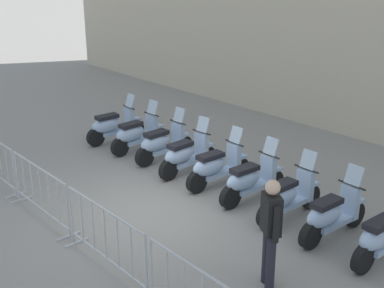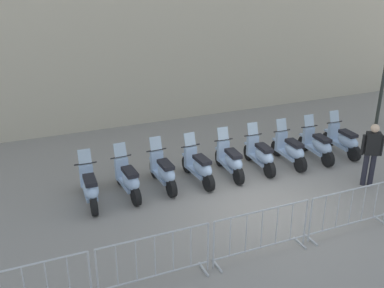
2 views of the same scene
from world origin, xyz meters
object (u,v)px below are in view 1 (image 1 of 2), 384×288
(motorcycle_5, at_px, (250,180))
(motorcycle_8, at_px, (384,236))
(barrier_segment_2, at_px, (40,193))
(motorcycle_0, at_px, (113,126))
(barrier_segment_3, at_px, (105,239))
(officer_near_row_end, at_px, (270,228))
(motorcycle_3, at_px, (186,155))
(motorcycle_7, at_px, (331,215))
(motorcycle_2, at_px, (162,143))
(motorcycle_4, at_px, (216,167))
(motorcycle_6, at_px, (287,197))
(motorcycle_1, at_px, (136,134))

(motorcycle_5, height_order, motorcycle_8, same)
(motorcycle_8, height_order, barrier_segment_2, motorcycle_8)
(motorcycle_0, bearing_deg, motorcycle_8, 8.84)
(motorcycle_5, xyz_separation_m, barrier_segment_3, (0.66, -3.45, 0.07))
(barrier_segment_2, distance_m, officer_near_row_end, 4.54)
(motorcycle_3, bearing_deg, motorcycle_0, -170.76)
(motorcycle_5, relative_size, motorcycle_8, 1.00)
(motorcycle_3, distance_m, barrier_segment_3, 4.05)
(motorcycle_5, xyz_separation_m, motorcycle_7, (1.94, 0.24, 0.00))
(motorcycle_2, distance_m, officer_near_row_end, 5.46)
(motorcycle_2, distance_m, barrier_segment_3, 4.69)
(motorcycle_2, xyz_separation_m, motorcycle_4, (1.93, 0.24, 0.00))
(motorcycle_6, relative_size, motorcycle_7, 1.00)
(motorcycle_6, bearing_deg, motorcycle_1, -171.77)
(motorcycle_5, bearing_deg, motorcycle_2, -172.30)
(motorcycle_8, bearing_deg, motorcycle_4, -171.85)
(motorcycle_0, height_order, motorcycle_6, same)
(motorcycle_3, bearing_deg, motorcycle_4, 10.41)
(motorcycle_1, distance_m, motorcycle_3, 1.95)
(motorcycle_6, height_order, barrier_segment_2, motorcycle_6)
(motorcycle_6, xyz_separation_m, barrier_segment_3, (-0.31, -3.55, 0.07))
(motorcycle_0, xyz_separation_m, officer_near_row_end, (7.21, -0.80, 0.53))
(motorcycle_0, relative_size, officer_near_row_end, 1.00)
(barrier_segment_2, distance_m, barrier_segment_3, 2.25)
(motorcycle_7, xyz_separation_m, motorcycle_8, (0.96, 0.16, 0.00))
(motorcycle_8, relative_size, officer_near_row_end, 1.00)
(barrier_segment_2, height_order, officer_near_row_end, officer_near_row_end)
(motorcycle_1, relative_size, motorcycle_2, 1.00)
(motorcycle_0, relative_size, motorcycle_7, 1.00)
(barrier_segment_3, bearing_deg, motorcycle_4, 116.30)
(motorcycle_0, bearing_deg, motorcycle_5, 9.45)
(motorcycle_4, bearing_deg, motorcycle_2, -173.01)
(motorcycle_2, distance_m, motorcycle_6, 3.90)
(motorcycle_0, distance_m, motorcycle_6, 5.85)
(motorcycle_3, bearing_deg, motorcycle_5, 9.76)
(motorcycle_3, relative_size, motorcycle_4, 0.99)
(motorcycle_3, xyz_separation_m, officer_near_row_end, (4.31, -1.27, 0.53))
(motorcycle_6, bearing_deg, barrier_segment_2, -123.11)
(motorcycle_6, xyz_separation_m, barrier_segment_2, (-2.53, -3.88, 0.07))
(motorcycle_1, height_order, motorcycle_3, same)
(motorcycle_3, bearing_deg, barrier_segment_2, -84.13)
(motorcycle_4, relative_size, officer_near_row_end, 1.00)
(motorcycle_5, bearing_deg, motorcycle_8, 7.83)
(motorcycle_2, bearing_deg, motorcycle_8, 7.77)
(motorcycle_7, bearing_deg, motorcycle_5, -172.94)
(barrier_segment_2, bearing_deg, motorcycle_3, 95.87)
(motorcycle_3, height_order, officer_near_row_end, officer_near_row_end)
(motorcycle_4, bearing_deg, barrier_segment_3, -63.70)
(barrier_segment_3, bearing_deg, motorcycle_1, 147.66)
(motorcycle_4, xyz_separation_m, barrier_segment_3, (1.63, -3.29, 0.07))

